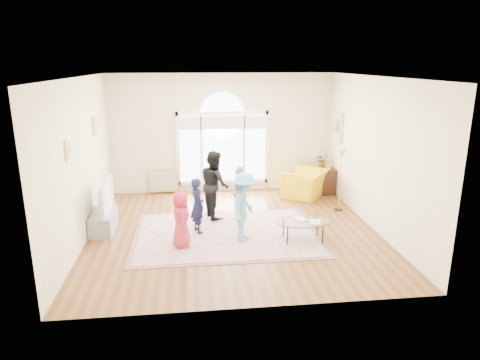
{
  "coord_description": "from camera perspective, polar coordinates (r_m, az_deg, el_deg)",
  "views": [
    {
      "loc": [
        -0.85,
        -8.48,
        3.49
      ],
      "look_at": [
        0.17,
        0.3,
        1.03
      ],
      "focal_mm": 32.0,
      "sensor_mm": 36.0,
      "label": 1
    }
  ],
  "objects": [
    {
      "name": "child_pink",
      "position": [
        9.69,
        -0.05,
        -1.65
      ],
      "size": [
        0.42,
        0.75,
        1.21
      ],
      "primitive_type": "imported",
      "rotation": [
        0.0,
        0.0,
        1.76
      ],
      "color": "#DA9CAE",
      "rests_on": "area_rug"
    },
    {
      "name": "floor_lamp",
      "position": [
        10.34,
        13.37,
        2.8
      ],
      "size": [
        0.27,
        0.27,
        1.51
      ],
      "color": "black",
      "rests_on": "ground"
    },
    {
      "name": "ground",
      "position": [
        9.21,
        -0.82,
        -6.72
      ],
      "size": [
        6.0,
        6.0,
        0.0
      ],
      "primitive_type": "plane",
      "color": "#5D3317",
      "rests_on": "ground"
    },
    {
      "name": "coffee_table",
      "position": [
        8.65,
        8.42,
        -5.56
      ],
      "size": [
        1.13,
        0.74,
        0.54
      ],
      "rotation": [
        0.0,
        0.0,
        -0.02
      ],
      "color": "silver",
      "rests_on": "ground"
    },
    {
      "name": "leaning_picture",
      "position": [
        11.93,
        -10.09,
        -1.71
      ],
      "size": [
        0.8,
        0.14,
        0.62
      ],
      "primitive_type": "cube",
      "rotation": [
        -0.14,
        0.0,
        0.0
      ],
      "color": "tan",
      "rests_on": "ground"
    },
    {
      "name": "plant_pedestal",
      "position": [
        12.08,
        10.73,
        0.2
      ],
      "size": [
        0.2,
        0.2,
        0.7
      ],
      "primitive_type": "cylinder",
      "color": "white",
      "rests_on": "ground"
    },
    {
      "name": "child_black",
      "position": [
        9.73,
        -3.39,
        -0.57
      ],
      "size": [
        0.77,
        0.88,
        1.55
      ],
      "primitive_type": "imported",
      "rotation": [
        0.0,
        0.0,
        1.85
      ],
      "color": "black",
      "rests_on": "area_rug"
    },
    {
      "name": "armchair",
      "position": [
        11.44,
        8.71,
        -0.49
      ],
      "size": [
        1.45,
        1.48,
        0.73
      ],
      "primitive_type": "imported",
      "rotation": [
        0.0,
        0.0,
        4.07
      ],
      "color": "yellow",
      "rests_on": "ground"
    },
    {
      "name": "room_shell",
      "position": [
        11.51,
        -2.24,
        5.92
      ],
      "size": [
        6.0,
        6.0,
        6.0
      ],
      "color": "beige",
      "rests_on": "ground"
    },
    {
      "name": "child_red",
      "position": [
        8.29,
        -7.88,
        -5.2
      ],
      "size": [
        0.39,
        0.56,
        1.1
      ],
      "primitive_type": "imported",
      "rotation": [
        0.0,
        0.0,
        1.65
      ],
      "color": "#BF2944",
      "rests_on": "area_rug"
    },
    {
      "name": "side_cabinet",
      "position": [
        11.88,
        11.44,
        -0.09
      ],
      "size": [
        0.4,
        0.5,
        0.7
      ],
      "primitive_type": "cube",
      "color": "black",
      "rests_on": "ground"
    },
    {
      "name": "child_blue",
      "position": [
        8.46,
        0.52,
        -3.59
      ],
      "size": [
        0.82,
        1.03,
        1.39
      ],
      "primitive_type": "imported",
      "rotation": [
        0.0,
        0.0,
        1.18
      ],
      "color": "#63B2DA",
      "rests_on": "area_rug"
    },
    {
      "name": "tv_console",
      "position": [
        9.56,
        -17.72,
        -5.28
      ],
      "size": [
        0.45,
        1.0,
        0.42
      ],
      "primitive_type": "cube",
      "color": "gray",
      "rests_on": "ground"
    },
    {
      "name": "potted_plant",
      "position": [
        11.95,
        10.86,
        2.68
      ],
      "size": [
        0.42,
        0.4,
        0.37
      ],
      "primitive_type": "imported",
      "rotation": [
        0.0,
        0.0,
        0.41
      ],
      "color": "#33722D",
      "rests_on": "plant_pedestal"
    },
    {
      "name": "television",
      "position": [
        9.39,
        -17.94,
        -2.18
      ],
      "size": [
        0.18,
        1.15,
        0.66
      ],
      "color": "black",
      "rests_on": "tv_console"
    },
    {
      "name": "child_navy",
      "position": [
        8.93,
        -5.69,
        -3.38
      ],
      "size": [
        0.41,
        0.5,
        1.17
      ],
      "primitive_type": "imported",
      "rotation": [
        0.0,
        0.0,
        1.94
      ],
      "color": "#111737",
      "rests_on": "area_rug"
    },
    {
      "name": "area_rug",
      "position": [
        9.01,
        -1.86,
        -7.18
      ],
      "size": [
        3.6,
        2.6,
        0.02
      ],
      "primitive_type": "cube",
      "color": "#BFB294",
      "rests_on": "ground"
    },
    {
      "name": "rug_border",
      "position": [
        9.01,
        -1.86,
        -7.2
      ],
      "size": [
        3.8,
        2.8,
        0.01
      ],
      "primitive_type": "cube",
      "color": "#85545B",
      "rests_on": "ground"
    }
  ]
}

